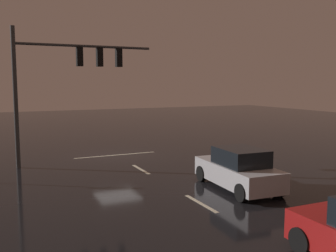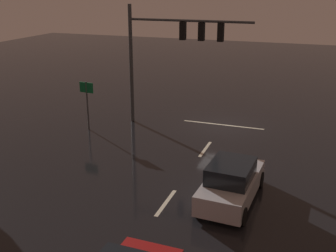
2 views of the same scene
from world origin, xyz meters
name	(u,v)px [view 1 (image 1 of 2)]	position (x,y,z in m)	size (l,w,h in m)	color
ground_plane	(117,156)	(0.00, 0.00, 0.00)	(80.00, 80.00, 0.00)	black
traffic_signal_assembly	(67,70)	(2.97, 0.96, 4.99)	(7.37, 0.47, 7.14)	#383A3D
lane_dash_far	(141,169)	(0.00, 4.00, 0.00)	(2.20, 0.16, 0.01)	beige
lane_dash_mid	(201,203)	(0.00, 10.00, 0.00)	(2.20, 0.16, 0.01)	beige
stop_bar	(116,155)	(0.00, -0.22, 0.00)	(5.00, 0.16, 0.01)	beige
car_approaching	(238,170)	(-2.37, 8.95, 0.80)	(2.11, 4.45, 1.70)	#B7B7BC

